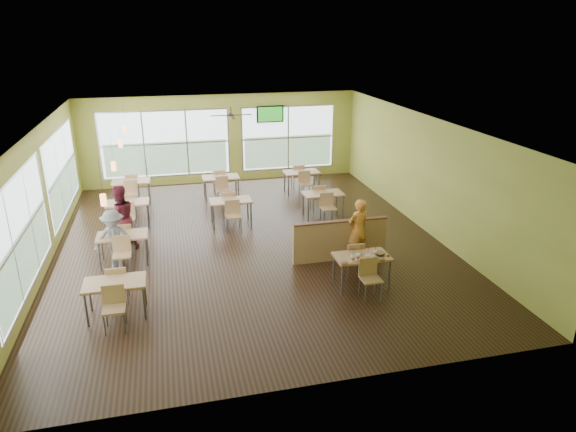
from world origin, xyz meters
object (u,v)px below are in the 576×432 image
object	(u,v)px
main_table	(362,261)
food_basket	(379,253)
man_plaid	(358,230)
half_wall_divider	(340,240)

from	to	relation	value
main_table	food_basket	distance (m)	0.42
main_table	man_plaid	xyz separation A→B (m)	(0.43, 1.36, 0.16)
man_plaid	food_basket	distance (m)	1.40
main_table	man_plaid	size ratio (longest dim) A/B	0.97
main_table	food_basket	xyz separation A→B (m)	(0.38, -0.04, 0.15)
food_basket	half_wall_divider	bearing A→B (deg)	104.40
main_table	food_basket	world-z (taller)	main_table
half_wall_divider	man_plaid	xyz separation A→B (m)	(0.43, -0.09, 0.26)
man_plaid	food_basket	xyz separation A→B (m)	(-0.05, -1.40, -0.00)
half_wall_divider	man_plaid	distance (m)	0.51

